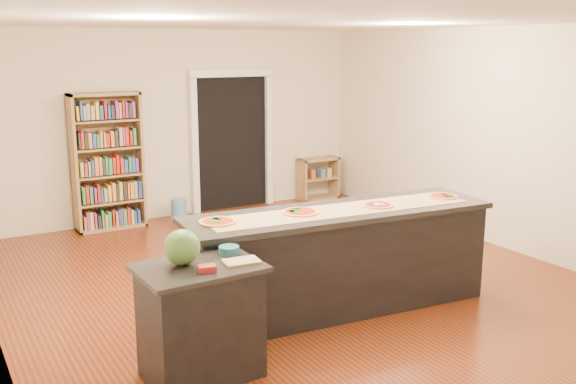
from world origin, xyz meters
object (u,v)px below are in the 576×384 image
kitchen_island (339,259)px  waste_bin (179,210)px  low_shelf (318,178)px  bookshelf (108,162)px  side_counter (201,321)px  watermelon (182,247)px

kitchen_island → waste_bin: (-0.17, 3.91, -0.34)m
low_shelf → waste_bin: low_shelf is taller
kitchen_island → bookshelf: bookshelf is taller
waste_bin → side_counter: bearing=-108.9°
bookshelf → waste_bin: 1.27m
kitchen_island → low_shelf: size_ratio=4.34×
bookshelf → kitchen_island: bearing=-74.2°
low_shelf → side_counter: bearing=-131.7°
low_shelf → watermelon: size_ratio=2.55×
side_counter → waste_bin: size_ratio=2.75×
kitchen_island → bookshelf: 4.22m
waste_bin → kitchen_island: bearing=-87.6°
waste_bin → watermelon: watermelon is taller
bookshelf → waste_bin: (0.98, -0.12, -0.80)m
side_counter → low_shelf: size_ratio=1.31×
low_shelf → watermelon: 6.22m
kitchen_island → watermelon: (-1.80, -0.48, 0.54)m
kitchen_island → low_shelf: kitchen_island is taller
side_counter → watermelon: size_ratio=3.34×
low_shelf → waste_bin: (-2.58, -0.14, -0.18)m
watermelon → kitchen_island: bearing=14.8°
waste_bin → bookshelf: bearing=172.8°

